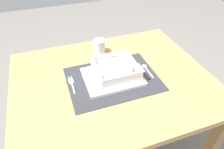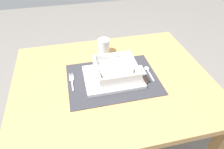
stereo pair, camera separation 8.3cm
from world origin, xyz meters
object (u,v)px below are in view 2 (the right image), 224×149
at_px(fork, 72,80).
at_px(drinking_glass, 104,47).
at_px(dining_table, 113,93).
at_px(spoon, 148,70).
at_px(bread_knife, 142,76).
at_px(porridge_bowl, 116,70).
at_px(butter_knife, 145,74).

bearing_deg(fork, drinking_glass, 50.70).
height_order(dining_table, spoon, spoon).
bearing_deg(bread_knife, drinking_glass, 114.21).
bearing_deg(spoon, drinking_glass, 131.27).
bearing_deg(drinking_glass, spoon, -51.11).
relative_size(porridge_bowl, butter_knife, 1.44).
relative_size(spoon, butter_knife, 0.83).
relative_size(fork, drinking_glass, 1.59).
height_order(porridge_bowl, bread_knife, porridge_bowl).
bearing_deg(porridge_bowl, fork, 176.46).
bearing_deg(dining_table, porridge_bowl, 29.44).
bearing_deg(porridge_bowl, dining_table, -150.56).
relative_size(porridge_bowl, spoon, 1.73).
height_order(fork, spoon, spoon).
bearing_deg(spoon, fork, -178.84).
xyz_separation_m(dining_table, butter_knife, (0.16, -0.01, 0.10)).
distance_m(bread_knife, drinking_glass, 0.30).
relative_size(porridge_bowl, bread_knife, 1.42).
xyz_separation_m(porridge_bowl, fork, (-0.21, 0.01, -0.03)).
xyz_separation_m(spoon, drinking_glass, (-0.18, 0.22, 0.03)).
relative_size(fork, butter_knife, 0.95).
xyz_separation_m(dining_table, fork, (-0.19, 0.02, 0.10)).
height_order(dining_table, bread_knife, bread_knife).
xyz_separation_m(bread_knife, drinking_glass, (-0.14, 0.26, 0.03)).
bearing_deg(spoon, butter_knife, -125.16).
relative_size(dining_table, butter_knife, 7.04).
xyz_separation_m(dining_table, bread_knife, (0.15, -0.02, 0.10)).
bearing_deg(butter_knife, fork, 177.20).
xyz_separation_m(butter_knife, bread_knife, (-0.02, -0.01, 0.00)).
xyz_separation_m(fork, drinking_glass, (0.20, 0.22, 0.03)).
bearing_deg(drinking_glass, butter_knife, -58.12).
height_order(fork, butter_knife, butter_knife).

